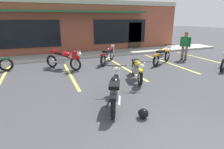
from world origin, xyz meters
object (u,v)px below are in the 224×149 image
at_px(motorcycle_black_cruiser, 137,69).
at_px(person_by_back_row, 185,44).
at_px(motorcycle_orange_scrambler, 108,55).
at_px(helmet_on_pavement, 143,113).
at_px(motorcycle_foreground_classic, 115,90).
at_px(motorcycle_silver_naked, 65,59).
at_px(motorcycle_red_sportbike, 162,55).

xyz_separation_m(motorcycle_black_cruiser, person_by_back_row, (4.41, 2.16, 0.49)).
xyz_separation_m(motorcycle_orange_scrambler, helmet_on_pavement, (-1.19, -5.86, -0.33)).
xyz_separation_m(motorcycle_orange_scrambler, person_by_back_row, (4.51, -0.97, 0.49)).
height_order(motorcycle_foreground_classic, motorcycle_silver_naked, same).
distance_m(motorcycle_red_sportbike, motorcycle_orange_scrambler, 3.00).
relative_size(motorcycle_silver_naked, motorcycle_orange_scrambler, 0.95).
bearing_deg(helmet_on_pavement, motorcycle_foreground_classic, 113.35).
height_order(motorcycle_black_cruiser, motorcycle_orange_scrambler, same).
bearing_deg(motorcycle_red_sportbike, motorcycle_black_cruiser, -144.22).
xyz_separation_m(motorcycle_foreground_classic, motorcycle_red_sportbike, (4.32, 3.68, 0.00)).
distance_m(motorcycle_black_cruiser, helmet_on_pavement, 3.03).
bearing_deg(helmet_on_pavement, person_by_back_row, 40.59).
height_order(motorcycle_silver_naked, helmet_on_pavement, motorcycle_silver_naked).
relative_size(person_by_back_row, helmet_on_pavement, 6.44).
bearing_deg(motorcycle_silver_naked, motorcycle_red_sportbike, -8.70).
bearing_deg(motorcycle_red_sportbike, motorcycle_orange_scrambler, 155.53).
bearing_deg(motorcycle_silver_naked, person_by_back_row, -4.26).
xyz_separation_m(motorcycle_red_sportbike, motorcycle_black_cruiser, (-2.63, -1.89, 0.00)).
bearing_deg(helmet_on_pavement, motorcycle_silver_naked, 102.67).
distance_m(motorcycle_red_sportbike, helmet_on_pavement, 6.06).
bearing_deg(motorcycle_silver_naked, motorcycle_foreground_classic, -79.70).
distance_m(motorcycle_red_sportbike, person_by_back_row, 1.86).
relative_size(motorcycle_foreground_classic, person_by_back_row, 1.17).
bearing_deg(motorcycle_foreground_classic, helmet_on_pavement, -66.65).
distance_m(motorcycle_orange_scrambler, person_by_back_row, 4.64).
distance_m(motorcycle_black_cruiser, person_by_back_row, 4.93).
distance_m(motorcycle_foreground_classic, motorcycle_silver_naked, 4.54).
distance_m(motorcycle_red_sportbike, motorcycle_black_cruiser, 3.24).
xyz_separation_m(motorcycle_red_sportbike, motorcycle_orange_scrambler, (-2.73, 1.24, 0.00)).
relative_size(motorcycle_foreground_classic, motorcycle_orange_scrambler, 1.12).
height_order(motorcycle_red_sportbike, motorcycle_black_cruiser, same).
relative_size(motorcycle_red_sportbike, motorcycle_silver_naked, 1.14).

